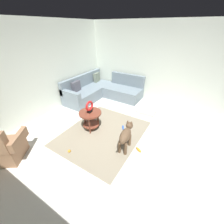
# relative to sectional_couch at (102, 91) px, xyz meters

# --- Properties ---
(ground_plane) EXTENTS (6.00, 6.00, 0.10)m
(ground_plane) POSITION_rel_sectional_couch_xyz_m (-1.99, -2.02, -0.34)
(ground_plane) COLOR silver
(wall_back) EXTENTS (6.00, 0.12, 2.70)m
(wall_back) POSITION_rel_sectional_couch_xyz_m (-1.99, 0.92, 1.06)
(wall_back) COLOR silver
(wall_back) RESTS_ON ground_plane
(wall_right) EXTENTS (0.12, 6.00, 2.70)m
(wall_right) POSITION_rel_sectional_couch_xyz_m (0.95, -2.02, 1.06)
(wall_right) COLOR silver
(wall_right) RESTS_ON ground_plane
(area_rug) EXTENTS (2.30, 1.90, 0.01)m
(area_rug) POSITION_rel_sectional_couch_xyz_m (-1.84, -1.32, -0.28)
(area_rug) COLOR gray
(area_rug) RESTS_ON ground_plane
(sectional_couch) EXTENTS (2.20, 2.25, 0.88)m
(sectional_couch) POSITION_rel_sectional_couch_xyz_m (0.00, 0.00, 0.00)
(sectional_couch) COLOR slate
(sectional_couch) RESTS_ON ground_plane
(armchair) EXTENTS (0.95, 1.00, 0.88)m
(armchair) POSITION_rel_sectional_couch_xyz_m (-3.63, -0.05, 0.03)
(armchair) COLOR #936B4C
(armchair) RESTS_ON ground_plane
(side_table) EXTENTS (0.60, 0.60, 0.54)m
(side_table) POSITION_rel_sectional_couch_xyz_m (-1.83, -0.92, 0.13)
(side_table) COLOR brown
(side_table) RESTS_ON ground_plane
(torus_sculpture) EXTENTS (0.28, 0.08, 0.33)m
(torus_sculpture) POSITION_rel_sectional_couch_xyz_m (-1.83, -0.92, 0.42)
(torus_sculpture) COLOR black
(torus_sculpture) RESTS_ON side_table
(dog_bed_mat) EXTENTS (0.80, 0.60, 0.09)m
(dog_bed_mat) POSITION_rel_sectional_couch_xyz_m (-0.01, -1.94, -0.24)
(dog_bed_mat) COLOR beige
(dog_bed_mat) RESTS_ON ground_plane
(dog) EXTENTS (0.85, 0.29, 0.63)m
(dog) POSITION_rel_sectional_couch_xyz_m (-1.99, -2.07, 0.09)
(dog) COLOR brown
(dog) RESTS_ON ground_plane
(dog_toy_ball) EXTENTS (0.07, 0.07, 0.07)m
(dog_toy_ball) POSITION_rel_sectional_couch_xyz_m (-2.80, -1.04, -0.25)
(dog_toy_ball) COLOR orange
(dog_toy_ball) RESTS_ON ground_plane
(dog_toy_rope) EXTENTS (0.16, 0.12, 0.05)m
(dog_toy_rope) POSITION_rel_sectional_couch_xyz_m (-1.36, -1.69, -0.26)
(dog_toy_rope) COLOR blue
(dog_toy_rope) RESTS_ON ground_plane
(dog_toy_bone) EXTENTS (0.14, 0.19, 0.06)m
(dog_toy_bone) POSITION_rel_sectional_couch_xyz_m (-1.92, -2.39, -0.26)
(dog_toy_bone) COLOR orange
(dog_toy_bone) RESTS_ON ground_plane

